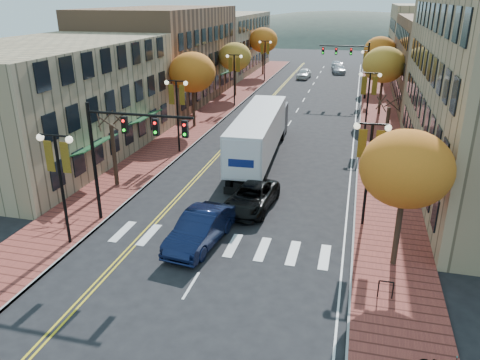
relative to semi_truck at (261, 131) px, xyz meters
The scene contains 31 objects.
ground 16.22m from the semi_truck, 87.98° to the right, with size 200.00×200.00×0.00m, color black.
sidewalk_left 18.65m from the semi_truck, 117.12° to the left, with size 4.00×85.00×0.15m, color brown.
sidewalk_right 19.19m from the semi_truck, 59.85° to the left, with size 4.00×85.00×0.15m, color brown.
building_left_near 16.84m from the semi_truck, 169.55° to the right, with size 12.00×22.00×9.00m, color #9E8966.
building_left_mid 26.05m from the semi_truck, 129.46° to the left, with size 12.00×24.00×11.00m, color brown.
building_left_far 47.93m from the semi_truck, 110.08° to the left, with size 12.00×26.00×9.50m, color #9E8966.
building_right_mid 32.32m from the semi_truck, 53.71° to the left, with size 15.00×24.00×10.00m, color brown.
building_right_far 51.71m from the semi_truck, 68.32° to the left, with size 15.00×20.00×11.00m, color #9E8966.
tree_left_a 11.65m from the semi_truck, 136.40° to the right, with size 0.28×0.28×4.20m.
tree_left_b 11.99m from the semi_truck, 136.63° to the left, with size 4.48×4.48×7.21m.
tree_left_c 25.55m from the semi_truck, 109.39° to the left, with size 4.16×4.16×6.69m.
tree_left_d 42.93m from the semi_truck, 101.36° to the left, with size 4.61×4.61×7.42m.
tree_right_a 17.19m from the semi_truck, 55.72° to the right, with size 4.16×4.16×6.69m.
tree_right_b 9.77m from the semi_truck, 11.62° to the left, with size 0.28×0.28×4.20m.
tree_right_c 20.58m from the semi_truck, 61.97° to the left, with size 4.48×4.48×7.21m.
tree_right_d 35.41m from the semi_truck, 74.27° to the left, with size 4.35×4.35×7.00m.
lamp_left_a 17.57m from the semi_truck, 113.39° to the right, with size 1.96×0.36×6.05m.
lamp_left_b 7.19m from the semi_truck, behind, with size 1.96×0.36×6.05m.
lamp_left_c 19.35m from the semi_truck, 111.10° to the left, with size 1.96×0.36×6.05m.
lamp_left_d 36.68m from the semi_truck, 100.91° to the left, with size 1.96×0.36×6.05m.
lamp_right_a 13.01m from the semi_truck, 51.20° to the right, with size 1.96×0.36×6.05m.
lamp_right_b 11.49m from the semi_truck, 44.65° to the left, with size 1.96×0.36×6.05m.
lamp_right_c 27.26m from the semi_truck, 72.74° to the left, with size 1.96×0.36×6.05m.
traffic_mast_near 14.16m from the semi_truck, 110.64° to the right, with size 6.10×0.35×7.00m.
traffic_mast_far 26.78m from the semi_truck, 76.90° to the left, with size 6.10×0.34×7.00m.
semi_truck is the anchor object (origin of this frame).
navy_sedan 14.37m from the semi_truck, 90.99° to the right, with size 1.88×5.40×1.78m, color black.
black_suv 9.50m from the semi_truck, 81.47° to the right, with size 2.48×5.39×1.50m, color black.
car_far_white 40.53m from the semi_truck, 92.03° to the left, with size 1.83×4.54×1.55m, color white.
car_far_silver 47.42m from the semi_truck, 85.61° to the left, with size 2.00×4.91×1.42m, color #B4B3BC.
car_far_oncoming 53.49m from the semi_truck, 86.77° to the left, with size 1.36×3.89×1.28m, color #B5B3BC.
Camera 1 is at (6.59, -18.94, 12.31)m, focal length 35.00 mm.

